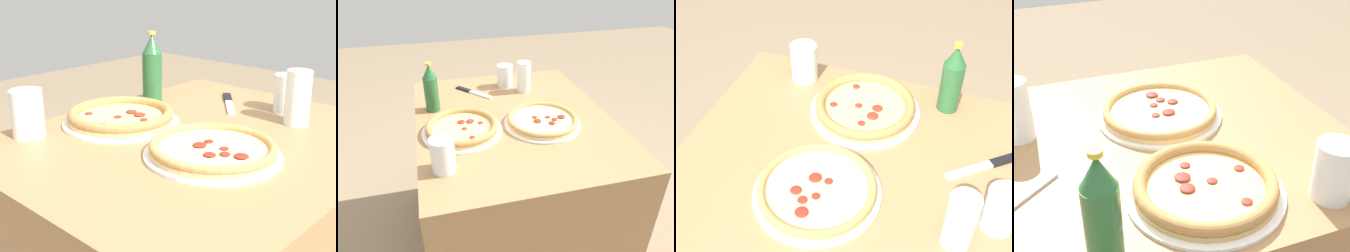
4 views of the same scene
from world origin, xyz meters
TOP-DOWN VIEW (x-y plane):
  - table at (0.00, 0.00)m, footprint 1.01×0.83m
  - pizza_veggie at (0.07, -0.23)m, footprint 0.33×0.33m
  - pizza_pepperoni at (0.08, 0.10)m, footprint 0.32×0.32m
  - glass_iced_tea at (-0.35, 0.05)m, footprint 0.08×0.08m
  - glass_water at (-0.26, 0.13)m, footprint 0.07×0.07m
  - glass_red_wine at (0.30, -0.33)m, footprint 0.08×0.08m
  - beer_bottle at (-0.16, -0.33)m, footprint 0.06×0.06m
  - knife at (-0.31, -0.13)m, footprint 0.19×0.16m

SIDE VIEW (x-z plane):
  - table at x=0.00m, z-range 0.00..0.76m
  - knife at x=-0.31m, z-range 0.76..0.77m
  - pizza_pepperoni at x=0.08m, z-range 0.76..0.79m
  - pizza_veggie at x=0.07m, z-range 0.76..0.80m
  - glass_iced_tea at x=-0.35m, z-range 0.75..0.87m
  - glass_red_wine at x=0.30m, z-range 0.75..0.88m
  - glass_water at x=-0.26m, z-range 0.75..0.90m
  - beer_bottle at x=-0.16m, z-range 0.75..0.98m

